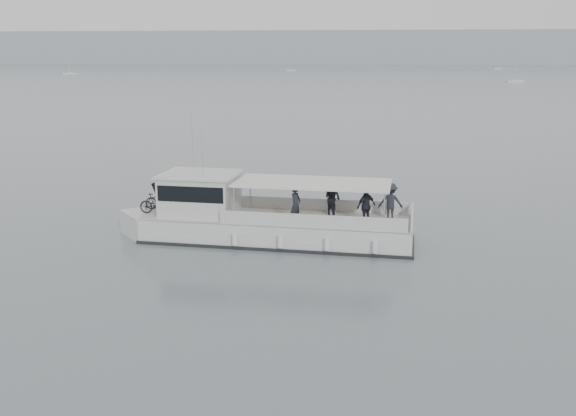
# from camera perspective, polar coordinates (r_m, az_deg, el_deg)

# --- Properties ---
(ground) EXTENTS (1400.00, 1400.00, 0.00)m
(ground) POSITION_cam_1_polar(r_m,az_deg,el_deg) (33.23, -5.47, -1.40)
(ground) COLOR slate
(ground) RESTS_ON ground
(headland) EXTENTS (1400.00, 90.00, 28.00)m
(headland) POSITION_cam_1_polar(r_m,az_deg,el_deg) (591.50, 5.70, 13.97)
(headland) COLOR #939EA8
(headland) RESTS_ON ground
(tour_boat) EXTENTS (14.26, 4.56, 5.94)m
(tour_boat) POSITION_cam_1_polar(r_m,az_deg,el_deg) (30.07, -3.26, -1.03)
(tour_boat) COLOR silver
(tour_boat) RESTS_ON ground
(moored_fleet) EXTENTS (420.18, 334.62, 8.88)m
(moored_fleet) POSITION_cam_1_polar(r_m,az_deg,el_deg) (221.09, 6.88, 11.29)
(moored_fleet) COLOR silver
(moored_fleet) RESTS_ON ground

